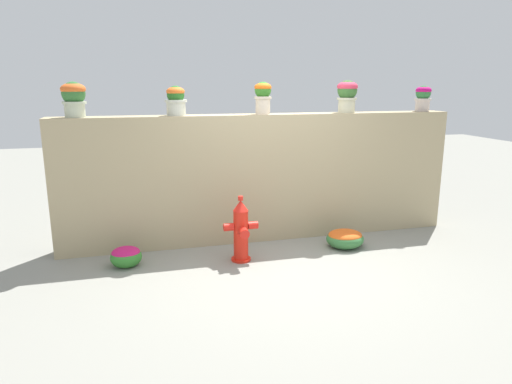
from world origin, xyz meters
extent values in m
plane|color=gray|center=(0.00, 0.00, 0.00)|extent=(24.00, 24.00, 0.00)
cube|color=tan|center=(0.00, 1.13, 0.87)|extent=(5.46, 0.36, 1.73)
cylinder|color=beige|center=(-2.35, 1.12, 1.83)|extent=(0.24, 0.24, 0.19)
cylinder|color=beige|center=(-2.35, 1.12, 1.91)|extent=(0.28, 0.28, 0.03)
sphere|color=#346D31|center=(-2.35, 1.12, 2.02)|extent=(0.28, 0.28, 0.28)
ellipsoid|color=orange|center=(-2.35, 1.12, 2.07)|extent=(0.29, 0.29, 0.15)
cylinder|color=beige|center=(-1.15, 1.13, 1.83)|extent=(0.24, 0.24, 0.20)
cylinder|color=beige|center=(-1.15, 1.13, 1.92)|extent=(0.28, 0.28, 0.03)
sphere|color=#276221|center=(-1.15, 1.13, 2.00)|extent=(0.22, 0.22, 0.22)
ellipsoid|color=orange|center=(-1.15, 1.13, 2.03)|extent=(0.23, 0.23, 0.12)
cylinder|color=beige|center=(-0.01, 1.11, 1.85)|extent=(0.19, 0.19, 0.23)
cylinder|color=beige|center=(-0.01, 1.11, 1.95)|extent=(0.23, 0.23, 0.03)
sphere|color=#317322|center=(-0.01, 1.11, 2.05)|extent=(0.22, 0.22, 0.22)
ellipsoid|color=orange|center=(-0.01, 1.11, 2.09)|extent=(0.23, 0.23, 0.12)
cylinder|color=beige|center=(1.24, 1.17, 1.84)|extent=(0.23, 0.23, 0.20)
cylinder|color=beige|center=(1.24, 1.17, 1.92)|extent=(0.28, 0.28, 0.03)
sphere|color=#36642C|center=(1.24, 1.17, 2.04)|extent=(0.27, 0.27, 0.27)
ellipsoid|color=#D73650|center=(1.24, 1.17, 2.09)|extent=(0.29, 0.29, 0.15)
cylinder|color=beige|center=(2.45, 1.16, 1.83)|extent=(0.20, 0.20, 0.19)
cylinder|color=beige|center=(2.45, 1.16, 1.91)|extent=(0.24, 0.24, 0.03)
sphere|color=#30743A|center=(2.45, 1.16, 2.00)|extent=(0.21, 0.21, 0.21)
ellipsoid|color=#C3116E|center=(2.45, 1.16, 2.04)|extent=(0.22, 0.22, 0.12)
cylinder|color=red|center=(-0.49, 0.36, 0.01)|extent=(0.24, 0.24, 0.03)
cylinder|color=red|center=(-0.49, 0.36, 0.32)|extent=(0.18, 0.18, 0.64)
cone|color=red|center=(-0.49, 0.36, 0.70)|extent=(0.19, 0.19, 0.13)
cylinder|color=red|center=(-0.49, 0.36, 0.79)|extent=(0.06, 0.06, 0.05)
cylinder|color=red|center=(-0.64, 0.36, 0.44)|extent=(0.12, 0.09, 0.09)
cylinder|color=red|center=(-0.34, 0.36, 0.44)|extent=(0.12, 0.09, 0.09)
cylinder|color=red|center=(-0.49, 0.20, 0.41)|extent=(0.12, 0.14, 0.12)
ellipsoid|color=#39743C|center=(0.96, 0.46, 0.11)|extent=(0.51, 0.45, 0.25)
ellipsoid|color=#E15A1D|center=(0.96, 0.46, 0.17)|extent=(0.45, 0.40, 0.13)
ellipsoid|color=#327B2C|center=(-1.86, 0.52, 0.11)|extent=(0.37, 0.33, 0.25)
ellipsoid|color=#C21A5F|center=(-1.86, 0.52, 0.17)|extent=(0.33, 0.30, 0.14)
camera|label=1|loc=(-1.67, -4.83, 2.13)|focal=32.11mm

